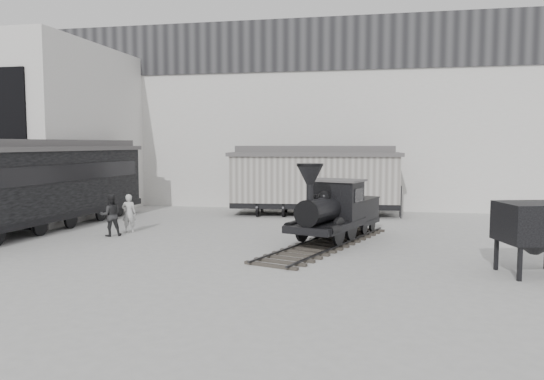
% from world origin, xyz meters
% --- Properties ---
extents(ground, '(90.00, 90.00, 0.00)m').
position_xyz_m(ground, '(0.00, 0.00, 0.00)').
color(ground, '#9E9E9B').
extents(north_wall, '(34.00, 2.51, 11.00)m').
position_xyz_m(north_wall, '(0.00, 14.98, 5.55)').
color(north_wall, silver).
rests_on(north_wall, ground).
extents(west_pavilion, '(7.00, 12.11, 9.00)m').
position_xyz_m(west_pavilion, '(-14.50, 9.96, 4.49)').
color(west_pavilion, silver).
rests_on(west_pavilion, ground).
extents(locomotive, '(4.58, 8.82, 3.06)m').
position_xyz_m(locomotive, '(1.65, 3.55, 1.13)').
color(locomotive, '#3F3B34').
rests_on(locomotive, ground).
extents(boxcar, '(9.33, 3.69, 3.73)m').
position_xyz_m(boxcar, '(-0.04, 11.36, 1.95)').
color(boxcar, black).
rests_on(boxcar, ground).
extents(passenger_coach, '(3.85, 14.06, 3.72)m').
position_xyz_m(passenger_coach, '(-11.46, 4.22, 2.05)').
color(passenger_coach, black).
rests_on(passenger_coach, ground).
extents(visitor_a, '(0.67, 0.50, 1.67)m').
position_xyz_m(visitor_a, '(-7.22, 4.17, 0.84)').
color(visitor_a, silver).
rests_on(visitor_a, ground).
extents(visitor_b, '(1.09, 1.04, 1.77)m').
position_xyz_m(visitor_b, '(-7.54, 3.17, 0.89)').
color(visitor_b, '#262628').
rests_on(visitor_b, ground).
extents(coal_hopper, '(2.31, 2.06, 2.13)m').
position_xyz_m(coal_hopper, '(7.87, -0.41, 1.39)').
color(coal_hopper, black).
rests_on(coal_hopper, ground).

